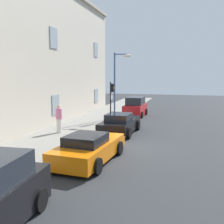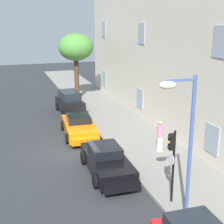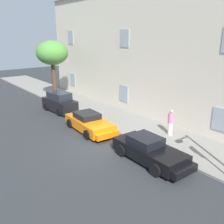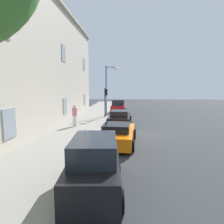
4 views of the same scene
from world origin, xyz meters
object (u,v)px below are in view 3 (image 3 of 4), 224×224
pedestrian_admiring (171,122)px  sportscar_red_lead (90,124)px  sportscar_yellow_flank (151,152)px  hatchback_distant (60,103)px  tree_near_kerb (52,53)px

pedestrian_admiring → sportscar_red_lead: bearing=-138.8°
sportscar_yellow_flank → hatchback_distant: (-11.68, 0.45, 0.22)m
sportscar_red_lead → pedestrian_admiring: (4.28, 3.74, 0.47)m
sportscar_yellow_flank → hatchback_distant: hatchback_distant is taller
hatchback_distant → pedestrian_admiring: (10.06, 3.23, 0.22)m
sportscar_red_lead → pedestrian_admiring: size_ratio=2.71×
hatchback_distant → sportscar_yellow_flank: bearing=-2.2°
sportscar_red_lead → tree_near_kerb: bearing=168.3°
pedestrian_admiring → sportscar_yellow_flank: bearing=-66.3°
hatchback_distant → pedestrian_admiring: pedestrian_admiring is taller
sportscar_yellow_flank → sportscar_red_lead: bearing=-179.4°
hatchback_distant → pedestrian_admiring: bearing=17.8°
sportscar_red_lead → tree_near_kerb: size_ratio=0.80×
sportscar_yellow_flank → hatchback_distant: 11.69m
sportscar_red_lead → pedestrian_admiring: 5.70m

